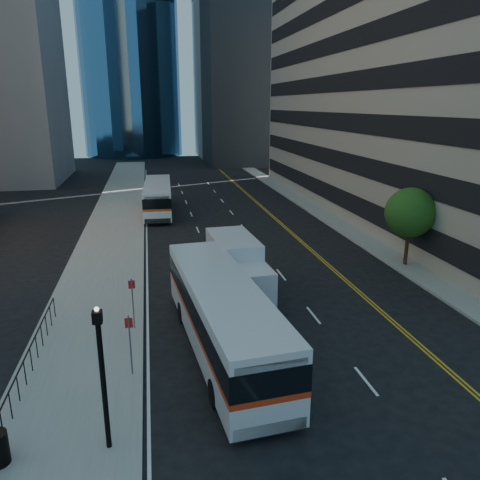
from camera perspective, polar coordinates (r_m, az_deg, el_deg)
The scene contains 8 objects.
ground at distance 22.55m, azimuth 9.46°, elevation -11.28°, with size 160.00×160.00×0.00m, color black.
sidewalk_west at distance 44.95m, azimuth -14.78°, elevation 2.48°, with size 5.00×90.00×0.15m, color gray.
sidewalk_east at distance 47.72m, azimuth 9.28°, elevation 3.59°, with size 2.00×90.00×0.15m, color gray.
street_tree at distance 31.97m, azimuth 20.04°, elevation 3.15°, with size 3.20×3.20×5.10m.
lamp_post at distance 14.85m, azimuth -16.42°, elevation -15.30°, with size 0.28×0.28×4.56m.
bus_front at distance 20.16m, azimuth -2.19°, elevation -9.05°, with size 3.79×12.45×3.16m.
bus_rear at distance 46.82m, azimuth -9.98°, elevation 5.23°, with size 2.92×11.52×2.95m.
box_truck at distance 25.83m, azimuth -0.31°, elevation -3.33°, with size 2.72×6.80×3.19m.
Camera 1 is at (-7.34, -18.65, 10.32)m, focal length 35.00 mm.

